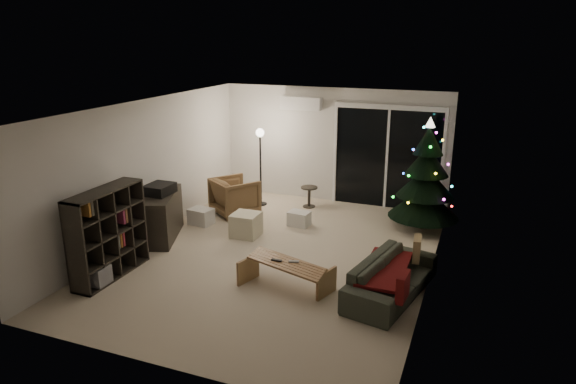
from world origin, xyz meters
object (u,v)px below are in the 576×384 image
(coffee_table, at_px, (286,275))
(christmas_tree, at_px, (426,175))
(armchair, at_px, (235,196))
(sofa, at_px, (391,277))
(media_cabinet, at_px, (161,216))
(bookshelf, at_px, (99,232))

(coffee_table, bearing_deg, christmas_tree, 82.21)
(armchair, height_order, sofa, armchair)
(armchair, xyz_separation_m, sofa, (3.66, -2.31, -0.11))
(sofa, relative_size, coffee_table, 1.44)
(media_cabinet, relative_size, sofa, 0.72)
(christmas_tree, bearing_deg, media_cabinet, -153.24)
(bookshelf, distance_m, coffee_table, 2.93)
(armchair, relative_size, sofa, 0.45)
(sofa, relative_size, christmas_tree, 0.87)
(sofa, distance_m, christmas_tree, 2.97)
(sofa, bearing_deg, bookshelf, 114.65)
(christmas_tree, bearing_deg, bookshelf, -139.00)
(bookshelf, xyz_separation_m, coffee_table, (2.83, 0.59, -0.49))
(bookshelf, height_order, media_cabinet, bookshelf)
(bookshelf, bearing_deg, christmas_tree, 20.87)
(coffee_table, height_order, christmas_tree, christmas_tree)
(armchair, relative_size, christmas_tree, 0.39)
(media_cabinet, height_order, sofa, media_cabinet)
(coffee_table, bearing_deg, sofa, 31.40)
(bookshelf, distance_m, sofa, 4.42)
(bookshelf, bearing_deg, media_cabinet, 69.86)
(coffee_table, xyz_separation_m, christmas_tree, (1.54, 3.21, 0.87))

